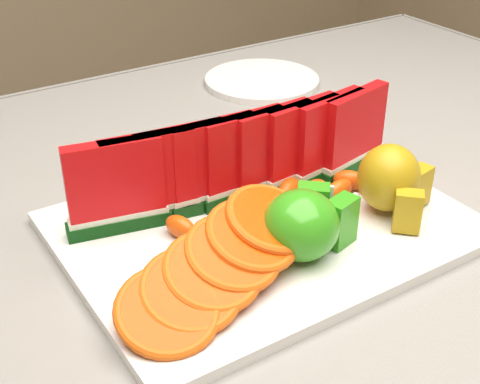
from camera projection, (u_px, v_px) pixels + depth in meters
The scene contains 10 objects.
table at pixel (216, 328), 0.72m from camera, with size 1.40×0.90×0.75m.
tablecloth at pixel (215, 282), 0.69m from camera, with size 1.53×1.03×0.20m.
platter at pixel (264, 227), 0.69m from camera, with size 0.40×0.30×0.01m.
apple_cluster at pixel (306, 223), 0.63m from camera, with size 0.11×0.09×0.07m.
pear_cluster at pixel (392, 180), 0.69m from camera, with size 0.09×0.10×0.07m.
side_plate at pixel (262, 81), 1.05m from camera, with size 0.24×0.24×0.01m.
watermelon_row at pixel (244, 160), 0.71m from camera, with size 0.39×0.07×0.10m.
orange_fan_front at pixel (223, 262), 0.58m from camera, with size 0.24×0.15×0.06m.
orange_fan_back at pixel (177, 171), 0.74m from camera, with size 0.23×0.09×0.04m.
tangerine_segments at pixel (269, 205), 0.69m from camera, with size 0.24×0.07×0.02m.
Camera 1 is at (-0.27, -0.47, 1.15)m, focal length 50.00 mm.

